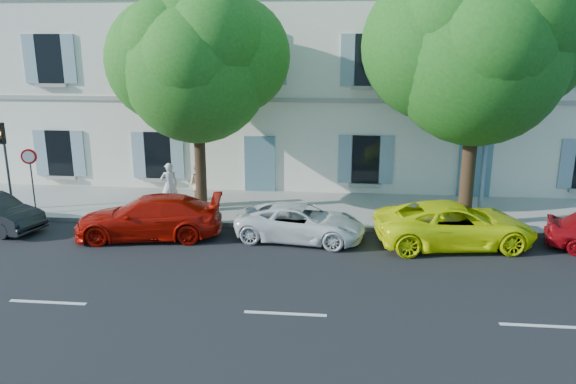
# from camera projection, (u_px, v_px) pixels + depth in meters

# --- Properties ---
(ground) EXTENTS (90.00, 90.00, 0.00)m
(ground) POSITION_uv_depth(u_px,v_px,m) (299.00, 253.00, 17.33)
(ground) COLOR black
(sidewalk) EXTENTS (36.00, 4.50, 0.15)m
(sidewalk) POSITION_uv_depth(u_px,v_px,m) (308.00, 209.00, 21.58)
(sidewalk) COLOR #A09E96
(sidewalk) RESTS_ON ground
(kerb) EXTENTS (36.00, 0.16, 0.16)m
(kerb) POSITION_uv_depth(u_px,v_px,m) (304.00, 227.00, 19.50)
(kerb) COLOR #9E998E
(kerb) RESTS_ON ground
(building) EXTENTS (28.00, 7.00, 12.00)m
(building) POSITION_uv_depth(u_px,v_px,m) (318.00, 48.00, 25.55)
(building) COLOR white
(building) RESTS_ON ground
(car_red_coupe) EXTENTS (5.04, 2.64, 1.39)m
(car_red_coupe) POSITION_uv_depth(u_px,v_px,m) (149.00, 217.00, 18.56)
(car_red_coupe) COLOR #AD0D04
(car_red_coupe) RESTS_ON ground
(car_white_coupe) EXTENTS (4.42, 2.44, 1.17)m
(car_white_coupe) POSITION_uv_depth(u_px,v_px,m) (301.00, 222.00, 18.36)
(car_white_coupe) COLOR white
(car_white_coupe) RESTS_ON ground
(car_yellow_supercar) EXTENTS (5.30, 3.02, 1.39)m
(car_yellow_supercar) POSITION_uv_depth(u_px,v_px,m) (455.00, 224.00, 17.82)
(car_yellow_supercar) COLOR #F2FF0A
(car_yellow_supercar) RESTS_ON ground
(tree_left) EXTENTS (5.21, 5.21, 8.07)m
(tree_left) POSITION_uv_depth(u_px,v_px,m) (196.00, 70.00, 19.77)
(tree_left) COLOR #3A2819
(tree_left) RESTS_ON sidewalk
(tree_right) EXTENTS (5.76, 5.76, 8.87)m
(tree_right) POSITION_uv_depth(u_px,v_px,m) (478.00, 57.00, 17.99)
(tree_right) COLOR #3A2819
(tree_right) RESTS_ON sidewalk
(traffic_light) EXTENTS (0.29, 0.38, 3.32)m
(traffic_light) POSITION_uv_depth(u_px,v_px,m) (3.00, 147.00, 20.57)
(traffic_light) COLOR #383A3D
(traffic_light) RESTS_ON sidewalk
(road_sign) EXTENTS (0.55, 0.18, 2.42)m
(road_sign) POSITION_uv_depth(u_px,v_px,m) (30.00, 167.00, 20.34)
(road_sign) COLOR #383A3D
(road_sign) RESTS_ON sidewalk
(street_lamp) EXTENTS (0.27, 1.73, 8.14)m
(street_lamp) POSITION_uv_depth(u_px,v_px,m) (492.00, 91.00, 18.14)
(street_lamp) COLOR #7293BF
(street_lamp) RESTS_ON sidewalk
(pedestrian_a) EXTENTS (0.75, 0.63, 1.74)m
(pedestrian_a) POSITION_uv_depth(u_px,v_px,m) (169.00, 185.00, 21.34)
(pedestrian_a) COLOR silver
(pedestrian_a) RESTS_ON sidewalk
(pedestrian_b) EXTENTS (0.88, 0.71, 1.74)m
(pedestrian_b) POSITION_uv_depth(u_px,v_px,m) (198.00, 184.00, 21.48)
(pedestrian_b) COLOR #D3AB87
(pedestrian_b) RESTS_ON sidewalk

